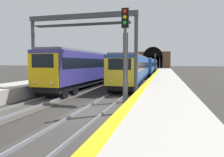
{
  "coord_description": "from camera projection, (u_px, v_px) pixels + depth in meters",
  "views": [
    {
      "loc": [
        -11.05,
        -3.98,
        2.94
      ],
      "look_at": [
        9.44,
        1.26,
        1.28
      ],
      "focal_mm": 33.11,
      "sensor_mm": 36.0,
      "label": 1
    }
  ],
  "objects": [
    {
      "name": "ground_plane",
      "position": [
        93.0,
        113.0,
        11.89
      ],
      "size": [
        320.0,
        320.0,
        0.0
      ],
      "primitive_type": "plane",
      "color": "#302D2B"
    },
    {
      "name": "platform_right",
      "position": [
        164.0,
        109.0,
        10.87
      ],
      "size": [
        112.0,
        3.64,
        1.01
      ],
      "primitive_type": "cube",
      "color": "#ADA89E",
      "rests_on": "ground_plane"
    },
    {
      "name": "platform_right_edge_strip",
      "position": [
        134.0,
        98.0,
        11.22
      ],
      "size": [
        112.0,
        0.5,
        0.01
      ],
      "primitive_type": "cube",
      "color": "yellow",
      "rests_on": "platform_right"
    },
    {
      "name": "track_main_line",
      "position": [
        93.0,
        113.0,
        11.88
      ],
      "size": [
        160.0,
        2.65,
        0.21
      ],
      "color": "#383533",
      "rests_on": "ground_plane"
    },
    {
      "name": "track_adjacent_line",
      "position": [
        24.0,
        108.0,
        13.02
      ],
      "size": [
        160.0,
        2.74,
        0.21
      ],
      "color": "#423D38",
      "rests_on": "ground_plane"
    },
    {
      "name": "train_main_approaching",
      "position": [
        147.0,
        66.0,
        47.15
      ],
      "size": [
        61.59,
        3.35,
        3.79
      ],
      "rotation": [
        0.0,
        0.0,
        3.17
      ],
      "color": "#264C99",
      "rests_on": "ground_plane"
    },
    {
      "name": "train_adjacent_platform",
      "position": [
        124.0,
        65.0,
        45.08
      ],
      "size": [
        61.78,
        3.3,
        4.12
      ],
      "rotation": [
        0.0,
        0.0,
        3.11
      ],
      "color": "navy",
      "rests_on": "ground_plane"
    },
    {
      "name": "railway_signal_near",
      "position": [
        125.0,
        52.0,
        11.41
      ],
      "size": [
        0.39,
        0.38,
        5.88
      ],
      "rotation": [
        0.0,
        0.0,
        3.14
      ],
      "color": "#4C4C54",
      "rests_on": "ground_plane"
    },
    {
      "name": "railway_signal_mid",
      "position": [
        155.0,
        62.0,
        46.32
      ],
      "size": [
        0.39,
        0.38,
        5.05
      ],
      "rotation": [
        0.0,
        0.0,
        3.14
      ],
      "color": "#38383D",
      "rests_on": "ground_plane"
    },
    {
      "name": "railway_signal_far",
      "position": [
        160.0,
        62.0,
        86.82
      ],
      "size": [
        0.39,
        0.38,
        5.1
      ],
      "rotation": [
        0.0,
        0.0,
        3.14
      ],
      "color": "#4C4C54",
      "rests_on": "ground_plane"
    },
    {
      "name": "overhead_signal_gantry",
      "position": [
        81.0,
        35.0,
        15.85
      ],
      "size": [
        0.7,
        8.78,
        6.63
      ],
      "color": "#3F3F47",
      "rests_on": "ground_plane"
    },
    {
      "name": "tunnel_portal",
      "position": [
        153.0,
        60.0,
        110.44
      ],
      "size": [
        2.22,
        18.18,
        11.16
      ],
      "color": "brown",
      "rests_on": "ground_plane"
    }
  ]
}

